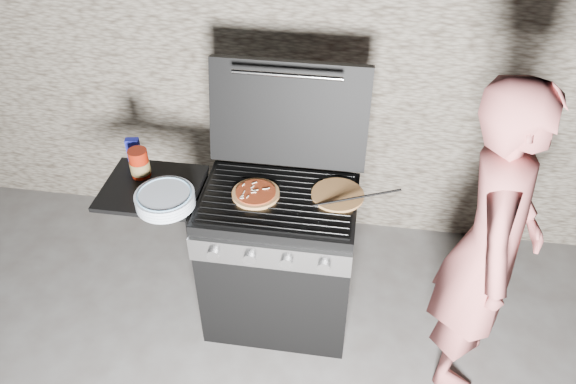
# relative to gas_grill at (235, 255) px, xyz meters

# --- Properties ---
(ground) EXTENTS (50.00, 50.00, 0.00)m
(ground) POSITION_rel_gas_grill_xyz_m (0.25, 0.00, -0.46)
(ground) COLOR #4B4540
(stone_wall) EXTENTS (8.00, 0.35, 1.80)m
(stone_wall) POSITION_rel_gas_grill_xyz_m (0.25, 1.05, 0.44)
(stone_wall) COLOR gray
(stone_wall) RESTS_ON ground
(gas_grill) EXTENTS (1.34, 0.79, 0.91)m
(gas_grill) POSITION_rel_gas_grill_xyz_m (0.00, 0.00, 0.00)
(gas_grill) COLOR black
(gas_grill) RESTS_ON ground
(pizza_topped) EXTENTS (0.25, 0.25, 0.03)m
(pizza_topped) POSITION_rel_gas_grill_xyz_m (0.13, -0.00, 0.47)
(pizza_topped) COLOR #DE934B
(pizza_topped) RESTS_ON gas_grill
(pizza_plain) EXTENTS (0.33, 0.33, 0.01)m
(pizza_plain) POSITION_rel_gas_grill_xyz_m (0.55, 0.05, 0.46)
(pizza_plain) COLOR tan
(pizza_plain) RESTS_ON gas_grill
(sauce_jar) EXTENTS (0.12, 0.12, 0.16)m
(sauce_jar) POSITION_rel_gas_grill_xyz_m (-0.50, 0.08, 0.53)
(sauce_jar) COLOR maroon
(sauce_jar) RESTS_ON gas_grill
(blue_carton) EXTENTS (0.08, 0.05, 0.15)m
(blue_carton) POSITION_rel_gas_grill_xyz_m (-0.57, 0.19, 0.52)
(blue_carton) COLOR navy
(blue_carton) RESTS_ON gas_grill
(plate_stack) EXTENTS (0.30, 0.30, 0.07)m
(plate_stack) POSITION_rel_gas_grill_xyz_m (-0.30, -0.13, 0.48)
(plate_stack) COLOR silver
(plate_stack) RESTS_ON gas_grill
(person) EXTENTS (0.53, 0.71, 1.75)m
(person) POSITION_rel_gas_grill_xyz_m (1.27, -0.18, 0.42)
(person) COLOR #B75C5A
(person) RESTS_ON ground
(tongs) EXTENTS (0.43, 0.11, 0.09)m
(tongs) POSITION_rel_gas_grill_xyz_m (0.64, 0.00, 0.50)
(tongs) COLOR black
(tongs) RESTS_ON gas_grill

